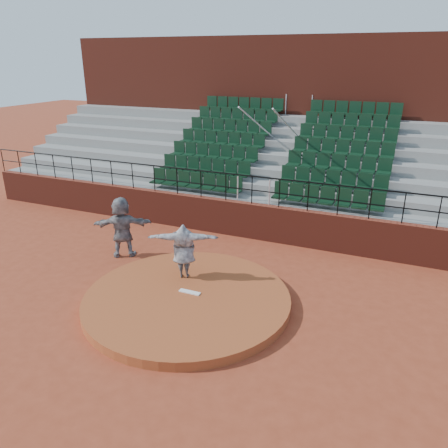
# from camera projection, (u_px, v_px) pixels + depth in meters

# --- Properties ---
(ground) EXTENTS (90.00, 90.00, 0.00)m
(ground) POSITION_uv_depth(u_px,v_px,m) (187.00, 303.00, 11.71)
(ground) COLOR #923A21
(ground) RESTS_ON ground
(pitchers_mound) EXTENTS (5.50, 5.50, 0.25)m
(pitchers_mound) POSITION_uv_depth(u_px,v_px,m) (187.00, 299.00, 11.66)
(pitchers_mound) COLOR #9F4923
(pitchers_mound) RESTS_ON ground
(pitching_rubber) EXTENTS (0.60, 0.15, 0.03)m
(pitching_rubber) POSITION_uv_depth(u_px,v_px,m) (190.00, 292.00, 11.74)
(pitching_rubber) COLOR white
(pitching_rubber) RESTS_ON pitchers_mound
(boundary_wall) EXTENTS (24.00, 0.30, 1.30)m
(boundary_wall) POSITION_uv_depth(u_px,v_px,m) (251.00, 221.00, 15.77)
(boundary_wall) COLOR maroon
(boundary_wall) RESTS_ON ground
(wall_railing) EXTENTS (24.04, 0.05, 1.03)m
(wall_railing) POSITION_uv_depth(u_px,v_px,m) (252.00, 184.00, 15.27)
(wall_railing) COLOR black
(wall_railing) RESTS_ON boundary_wall
(seating_deck) EXTENTS (24.00, 5.97, 4.63)m
(seating_deck) POSITION_uv_depth(u_px,v_px,m) (281.00, 175.00, 18.60)
(seating_deck) COLOR gray
(seating_deck) RESTS_ON ground
(press_box_facade) EXTENTS (24.00, 3.00, 7.10)m
(press_box_facade) POSITION_uv_depth(u_px,v_px,m) (306.00, 115.00, 21.24)
(press_box_facade) COLOR maroon
(press_box_facade) RESTS_ON ground
(pitcher) EXTENTS (2.04, 1.21, 1.61)m
(pitcher) POSITION_uv_depth(u_px,v_px,m) (184.00, 251.00, 12.34)
(pitcher) COLOR black
(pitcher) RESTS_ON pitchers_mound
(fielder) EXTENTS (1.94, 1.43, 2.03)m
(fielder) POSITION_uv_depth(u_px,v_px,m) (122.00, 227.00, 14.17)
(fielder) COLOR black
(fielder) RESTS_ON ground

